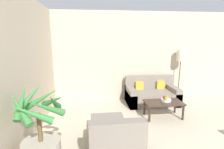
% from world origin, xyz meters
% --- Properties ---
extents(wall_back, '(7.63, 0.06, 2.70)m').
position_xyz_m(wall_back, '(0.00, 5.91, 1.35)').
color(wall_back, beige).
rests_on(wall_back, ground_plane).
extents(wall_left, '(0.06, 7.48, 2.70)m').
position_xyz_m(wall_left, '(-3.04, 2.94, 1.35)').
color(wall_left, beige).
rests_on(wall_left, ground_plane).
extents(potted_palm, '(0.76, 0.77, 1.35)m').
position_xyz_m(potted_palm, '(-2.61, 2.87, 0.45)').
color(potted_palm, '#ADA393').
rests_on(potted_palm, ground_plane).
extents(sofa_loveseat, '(1.48, 0.84, 0.78)m').
position_xyz_m(sofa_loveseat, '(-0.13, 5.39, 0.26)').
color(sofa_loveseat, gray).
rests_on(sofa_loveseat, ground_plane).
extents(floor_lamp, '(0.27, 0.27, 1.56)m').
position_xyz_m(floor_lamp, '(0.83, 5.63, 1.29)').
color(floor_lamp, brown).
rests_on(floor_lamp, ground_plane).
extents(coffee_table, '(0.91, 0.50, 0.40)m').
position_xyz_m(coffee_table, '(-0.16, 4.44, 0.34)').
color(coffee_table, '#38281E').
rests_on(coffee_table, ground_plane).
extents(fruit_bowl, '(0.25, 0.25, 0.06)m').
position_xyz_m(fruit_bowl, '(-0.09, 4.48, 0.42)').
color(fruit_bowl, beige).
rests_on(fruit_bowl, coffee_table).
extents(apple_red, '(0.07, 0.07, 0.07)m').
position_xyz_m(apple_red, '(-0.12, 4.52, 0.49)').
color(apple_red, red).
rests_on(apple_red, fruit_bowl).
extents(apple_green, '(0.07, 0.07, 0.07)m').
position_xyz_m(apple_green, '(-0.12, 4.42, 0.49)').
color(apple_green, olive).
rests_on(apple_green, fruit_bowl).
extents(orange_fruit, '(0.07, 0.07, 0.07)m').
position_xyz_m(orange_fruit, '(-0.04, 4.55, 0.49)').
color(orange_fruit, orange).
rests_on(orange_fruit, fruit_bowl).
extents(armchair, '(0.79, 0.85, 0.83)m').
position_xyz_m(armchair, '(-1.55, 3.04, 0.26)').
color(armchair, gray).
rests_on(armchair, ground_plane).
extents(ottoman, '(0.66, 0.47, 0.35)m').
position_xyz_m(ottoman, '(-1.60, 3.86, 0.17)').
color(ottoman, gray).
rests_on(ottoman, ground_plane).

